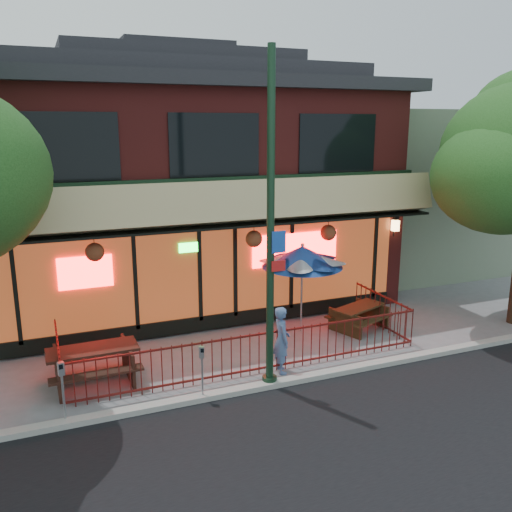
{
  "coord_description": "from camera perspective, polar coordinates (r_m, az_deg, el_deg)",
  "views": [
    {
      "loc": [
        -4.32,
        -10.28,
        5.51
      ],
      "look_at": [
        0.65,
        2.0,
        2.29
      ],
      "focal_mm": 38.0,
      "sensor_mm": 36.0,
      "label": 1
    }
  ],
  "objects": [
    {
      "name": "patio_umbrella",
      "position": [
        14.41,
        4.89,
        -0.05
      ],
      "size": [
        2.16,
        2.16,
        2.47
      ],
      "color": "gray",
      "rests_on": "ground"
    },
    {
      "name": "restaurant_building",
      "position": [
        17.97,
        -8.18,
        9.11
      ],
      "size": [
        12.96,
        9.49,
        8.05
      ],
      "color": "maroon",
      "rests_on": "ground"
    },
    {
      "name": "parking_meter_near",
      "position": [
        11.23,
        -5.71,
        -11.24
      ],
      "size": [
        0.13,
        0.12,
        1.17
      ],
      "color": "#93959B",
      "rests_on": "ground"
    },
    {
      "name": "street_light",
      "position": [
        11.04,
        1.54,
        1.32
      ],
      "size": [
        0.43,
        0.32,
        7.0
      ],
      "color": "#15301E",
      "rests_on": "ground"
    },
    {
      "name": "ground",
      "position": [
        12.44,
        0.68,
        -12.63
      ],
      "size": [
        80.0,
        80.0,
        0.0
      ],
      "primitive_type": "plane",
      "color": "gray",
      "rests_on": "ground"
    },
    {
      "name": "picnic_table_right",
      "position": [
        15.25,
        10.76,
        -6.02
      ],
      "size": [
        1.86,
        1.64,
        0.66
      ],
      "color": "#382813",
      "rests_on": "ground"
    },
    {
      "name": "parking_meter_far",
      "position": [
        10.92,
        -19.72,
        -12.42
      ],
      "size": [
        0.13,
        0.12,
        1.26
      ],
      "color": "#9B9EA4",
      "rests_on": "ground"
    },
    {
      "name": "patio_fence",
      "position": [
        12.6,
        -0.21,
        -9.11
      ],
      "size": [
        8.44,
        2.62,
        1.0
      ],
      "color": "#511411",
      "rests_on": "ground"
    },
    {
      "name": "neighbor_building",
      "position": [
        22.52,
        14.5,
        6.83
      ],
      "size": [
        6.0,
        7.0,
        6.0
      ],
      "primitive_type": "cube",
      "color": "slate",
      "rests_on": "ground"
    },
    {
      "name": "curb",
      "position": [
        12.0,
        1.63,
        -13.35
      ],
      "size": [
        80.0,
        0.25,
        0.12
      ],
      "primitive_type": "cube",
      "color": "#999993",
      "rests_on": "ground"
    },
    {
      "name": "pedestrian",
      "position": [
        12.39,
        2.71,
        -8.79
      ],
      "size": [
        0.46,
        0.62,
        1.56
      ],
      "primitive_type": "imported",
      "rotation": [
        0.0,
        0.0,
        1.41
      ],
      "color": "#4D689A",
      "rests_on": "ground"
    },
    {
      "name": "picnic_table_left",
      "position": [
        12.46,
        -16.76,
        -10.46
      ],
      "size": [
        1.94,
        1.5,
        0.82
      ],
      "color": "#371C14",
      "rests_on": "ground"
    }
  ]
}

